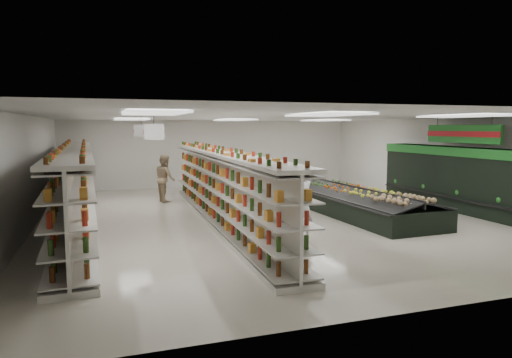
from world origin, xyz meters
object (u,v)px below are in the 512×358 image
object	(u,v)px
produce_island	(359,202)
soda_endcap	(222,175)
shopper_main	(302,204)
shopper_background	(165,178)
gondola_center	(221,190)
gondola_left	(75,190)

from	to	relation	value
produce_island	soda_endcap	xyz separation A→B (m)	(-2.85, 6.93, 0.29)
shopper_main	shopper_background	distance (m)	7.84
shopper_main	soda_endcap	bearing A→B (deg)	-128.97
soda_endcap	gondola_center	bearing A→B (deg)	-104.62
gondola_left	produce_island	size ratio (longest dim) A/B	2.05
soda_endcap	shopper_main	world-z (taller)	shopper_main
gondola_center	shopper_background	size ratio (longest dim) A/B	6.78
gondola_left	shopper_main	world-z (taller)	gondola_left
gondola_center	shopper_background	xyz separation A→B (m)	(-1.08, 4.51, -0.07)
produce_island	soda_endcap	world-z (taller)	soda_endcap
soda_endcap	shopper_main	bearing A→B (deg)	-92.24
soda_endcap	shopper_background	world-z (taller)	shopper_background
gondola_center	shopper_main	size ratio (longest dim) A/B	6.46
gondola_center	soda_endcap	world-z (taller)	gondola_center
gondola_left	gondola_center	bearing A→B (deg)	-17.82
soda_endcap	gondola_left	bearing A→B (deg)	-137.07
produce_island	shopper_main	bearing A→B (deg)	-140.70
produce_island	shopper_background	size ratio (longest dim) A/B	3.45
soda_endcap	shopper_main	xyz separation A→B (m)	(-0.38, -9.58, 0.25)
gondola_left	shopper_main	bearing A→B (deg)	-38.82
gondola_left	shopper_background	size ratio (longest dim) A/B	7.09
gondola_left	shopper_main	distance (m)	6.86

